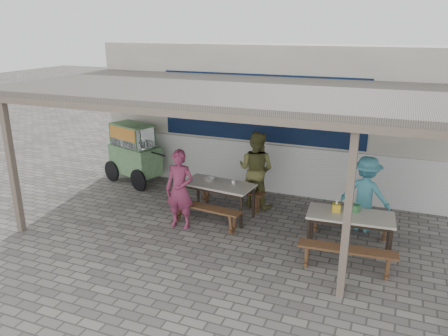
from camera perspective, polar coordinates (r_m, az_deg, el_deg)
The scene contains 17 objects.
ground at distance 8.40m, azimuth -0.52°, elevation -9.70°, with size 60.00×60.00×0.00m, color slate.
back_wall at distance 11.04m, azimuth 6.59°, elevation 6.50°, with size 9.00×1.28×3.50m.
warung_roof at distance 8.35m, azimuth 1.91°, elevation 9.82°, with size 9.00×4.21×2.81m.
table_left at distance 9.23m, azimuth -0.77°, elevation -2.47°, with size 1.57×0.88×0.75m.
bench_left_street at distance 8.88m, azimuth -2.62°, elevation -5.66°, with size 1.62×0.45×0.45m.
bench_left_wall at distance 9.84m, azimuth 0.91°, elevation -3.21°, with size 1.62×0.45×0.45m.
table_right at distance 8.08m, azimuth 16.17°, elevation -6.33°, with size 1.54×0.83×0.75m.
bench_right_street at distance 7.58m, azimuth 15.73°, elevation -10.76°, with size 1.61×0.40×0.45m.
bench_right_wall at distance 8.86m, azimuth 16.17°, elevation -6.45°, with size 1.61×0.40×0.45m.
vendor_cart at distance 11.47m, azimuth -11.67°, elevation 2.16°, with size 1.99×1.18×1.55m.
patron_street_side at distance 8.74m, azimuth -5.80°, elevation -2.82°, with size 0.59×0.39×1.62m, color #7B2C49.
patron_wall_side at distance 9.74m, azimuth 4.19°, elevation -0.20°, with size 0.84×0.66×1.74m, color brown.
patron_right_table at distance 9.03m, azimuth 18.00°, elevation -3.25°, with size 0.99×0.57×1.53m, color teal.
tissue_box at distance 8.08m, azimuth 14.45°, elevation -5.04°, with size 0.14×0.14×0.14m, color gold.
donation_box at distance 8.18m, azimuth 16.60°, elevation -4.99°, with size 0.19×0.13×0.13m, color #337440.
condiment_jar at distance 9.17m, azimuth 1.25°, elevation -1.83°, with size 0.07×0.07×0.08m, color silver.
condiment_bowl at distance 9.39m, azimuth -1.91°, elevation -1.45°, with size 0.22×0.22×0.05m, color white.
Camera 1 is at (2.84, -6.86, 3.91)m, focal length 35.00 mm.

